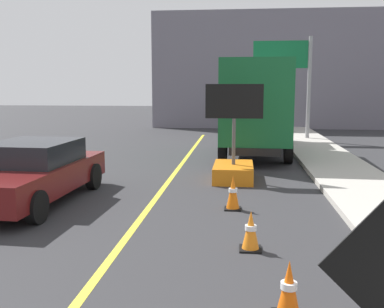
# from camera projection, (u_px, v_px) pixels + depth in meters

# --- Properties ---
(lane_center_stripe) EXTENTS (0.14, 36.00, 0.01)m
(lane_center_stripe) POSITION_uv_depth(u_px,v_px,m) (109.00, 261.00, 6.82)
(lane_center_stripe) COLOR yellow
(lane_center_stripe) RESTS_ON ground
(arrow_board_trailer) EXTENTS (1.60, 1.80, 2.70)m
(arrow_board_trailer) POSITION_uv_depth(u_px,v_px,m) (233.00, 163.00, 12.66)
(arrow_board_trailer) COLOR orange
(arrow_board_trailer) RESTS_ON ground
(box_truck) EXTENTS (2.78, 7.46, 3.53)m
(box_truck) POSITION_uv_depth(u_px,v_px,m) (256.00, 106.00, 17.25)
(box_truck) COLOR black
(box_truck) RESTS_ON ground
(pickup_car) EXTENTS (2.26, 4.66, 1.38)m
(pickup_car) POSITION_uv_depth(u_px,v_px,m) (31.00, 172.00, 10.25)
(pickup_car) COLOR #591414
(pickup_car) RESTS_ON ground
(highway_guide_sign) EXTENTS (2.79, 0.18, 5.00)m
(highway_guide_sign) POSITION_uv_depth(u_px,v_px,m) (293.00, 70.00, 21.55)
(highway_guide_sign) COLOR gray
(highway_guide_sign) RESTS_ON ground
(far_building_block) EXTENTS (18.87, 8.58, 7.28)m
(far_building_block) POSITION_uv_depth(u_px,v_px,m) (295.00, 72.00, 31.52)
(far_building_block) COLOR slate
(far_building_block) RESTS_ON ground
(traffic_cone_near_sign) EXTENTS (0.36, 0.36, 0.69)m
(traffic_cone_near_sign) POSITION_uv_depth(u_px,v_px,m) (289.00, 290.00, 5.10)
(traffic_cone_near_sign) COLOR black
(traffic_cone_near_sign) RESTS_ON ground
(traffic_cone_mid_lane) EXTENTS (0.36, 0.36, 0.65)m
(traffic_cone_mid_lane) POSITION_uv_depth(u_px,v_px,m) (251.00, 231.00, 7.25)
(traffic_cone_mid_lane) COLOR black
(traffic_cone_mid_lane) RESTS_ON ground
(traffic_cone_far_lane) EXTENTS (0.36, 0.36, 0.75)m
(traffic_cone_far_lane) POSITION_uv_depth(u_px,v_px,m) (233.00, 193.00, 9.64)
(traffic_cone_far_lane) COLOR black
(traffic_cone_far_lane) RESTS_ON ground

